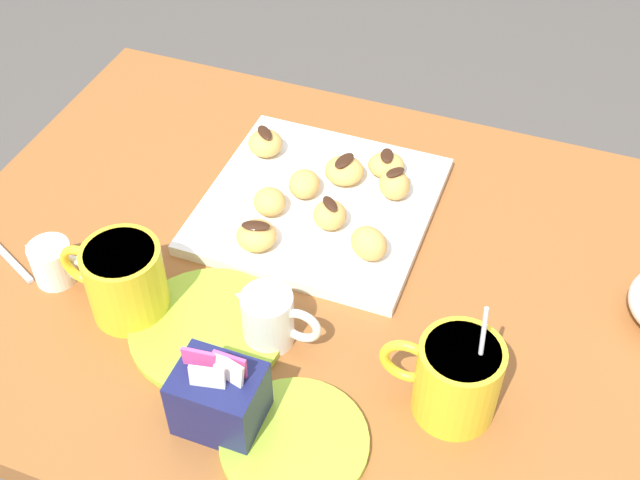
% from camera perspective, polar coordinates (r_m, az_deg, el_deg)
% --- Properties ---
extents(dining_table, '(1.01, 0.74, 0.72)m').
position_cam_1_polar(dining_table, '(1.13, 0.37, -6.99)').
color(dining_table, '#935628').
rests_on(dining_table, ground_plane).
extents(pastry_plate_square, '(0.30, 0.30, 0.02)m').
position_cam_1_polar(pastry_plate_square, '(1.10, -0.09, 2.49)').
color(pastry_plate_square, white).
rests_on(pastry_plate_square, dining_table).
extents(coffee_mug_yellow_left, '(0.13, 0.09, 0.15)m').
position_cam_1_polar(coffee_mug_yellow_left, '(0.87, 9.48, -9.43)').
color(coffee_mug_yellow_left, yellow).
rests_on(coffee_mug_yellow_left, dining_table).
extents(coffee_mug_yellow_right, '(0.13, 0.09, 0.10)m').
position_cam_1_polar(coffee_mug_yellow_right, '(0.98, -13.60, -2.64)').
color(coffee_mug_yellow_right, yellow).
rests_on(coffee_mug_yellow_right, dining_table).
extents(cream_pitcher_white, '(0.10, 0.06, 0.07)m').
position_cam_1_polar(cream_pitcher_white, '(0.93, -3.57, -5.39)').
color(cream_pitcher_white, white).
rests_on(cream_pitcher_white, dining_table).
extents(sugar_caddy, '(0.09, 0.07, 0.11)m').
position_cam_1_polar(sugar_caddy, '(0.87, -7.06, -10.94)').
color(sugar_caddy, '#191E51').
rests_on(sugar_caddy, dining_table).
extents(chocolate_sauce_pitcher, '(0.09, 0.05, 0.06)m').
position_cam_1_polar(chocolate_sauce_pitcher, '(1.05, -18.21, -1.41)').
color(chocolate_sauce_pitcher, white).
rests_on(chocolate_sauce_pitcher, dining_table).
extents(saucer_lime_left, '(0.16, 0.16, 0.01)m').
position_cam_1_polar(saucer_lime_left, '(0.87, -1.81, -13.99)').
color(saucer_lime_left, '#9EC633').
rests_on(saucer_lime_left, dining_table).
extents(saucer_lime_right, '(0.19, 0.19, 0.01)m').
position_cam_1_polar(saucer_lime_right, '(0.97, -7.83, -6.17)').
color(saucer_lime_right, '#9EC633').
rests_on(saucer_lime_right, dining_table).
extents(beignet_0, '(0.05, 0.06, 0.04)m').
position_cam_1_polar(beignet_0, '(1.05, 0.69, 1.77)').
color(beignet_0, '#DBA351').
rests_on(beignet_0, pastry_plate_square).
extents(chocolate_drizzle_0, '(0.03, 0.03, 0.00)m').
position_cam_1_polar(chocolate_drizzle_0, '(1.04, 0.70, 2.57)').
color(chocolate_drizzle_0, '#381E11').
rests_on(chocolate_drizzle_0, beignet_0).
extents(beignet_1, '(0.06, 0.06, 0.03)m').
position_cam_1_polar(beignet_1, '(1.13, 4.66, 5.27)').
color(beignet_1, '#DBA351').
rests_on(beignet_1, pastry_plate_square).
extents(chocolate_drizzle_1, '(0.03, 0.04, 0.00)m').
position_cam_1_polar(chocolate_drizzle_1, '(1.12, 4.71, 5.93)').
color(chocolate_drizzle_1, '#381E11').
rests_on(chocolate_drizzle_1, beignet_1).
extents(beignet_2, '(0.06, 0.06, 0.04)m').
position_cam_1_polar(beignet_2, '(1.10, 5.23, 3.90)').
color(beignet_2, '#DBA351').
rests_on(beignet_2, pastry_plate_square).
extents(chocolate_drizzle_2, '(0.03, 0.03, 0.00)m').
position_cam_1_polar(chocolate_drizzle_2, '(1.08, 5.30, 4.75)').
color(chocolate_drizzle_2, '#381E11').
rests_on(chocolate_drizzle_2, beignet_2).
extents(beignet_3, '(0.06, 0.06, 0.03)m').
position_cam_1_polar(beignet_3, '(1.08, -3.56, 2.70)').
color(beignet_3, '#DBA351').
rests_on(beignet_3, pastry_plate_square).
extents(beignet_4, '(0.07, 0.06, 0.04)m').
position_cam_1_polar(beignet_4, '(1.17, -3.85, 6.80)').
color(beignet_4, '#DBA351').
rests_on(beignet_4, pastry_plate_square).
extents(chocolate_drizzle_4, '(0.04, 0.04, 0.00)m').
position_cam_1_polar(chocolate_drizzle_4, '(1.16, -3.90, 7.53)').
color(chocolate_drizzle_4, '#381E11').
rests_on(chocolate_drizzle_4, beignet_4).
extents(beignet_5, '(0.07, 0.07, 0.03)m').
position_cam_1_polar(beignet_5, '(1.03, -4.46, 0.35)').
color(beignet_5, '#DBA351').
rests_on(beignet_5, pastry_plate_square).
extents(chocolate_drizzle_5, '(0.04, 0.03, 0.00)m').
position_cam_1_polar(chocolate_drizzle_5, '(1.02, -4.52, 1.05)').
color(chocolate_drizzle_5, '#381E11').
rests_on(chocolate_drizzle_5, beignet_5).
extents(beignet_6, '(0.05, 0.06, 0.03)m').
position_cam_1_polar(beignet_6, '(1.10, -1.12, 3.96)').
color(beignet_6, '#DBA351').
rests_on(beignet_6, pastry_plate_square).
extents(beignet_7, '(0.07, 0.07, 0.03)m').
position_cam_1_polar(beignet_7, '(1.12, 1.70, 4.89)').
color(beignet_7, '#DBA351').
rests_on(beignet_7, pastry_plate_square).
extents(chocolate_drizzle_7, '(0.03, 0.04, 0.00)m').
position_cam_1_polar(chocolate_drizzle_7, '(1.11, 1.72, 5.60)').
color(chocolate_drizzle_7, '#381E11').
rests_on(chocolate_drizzle_7, beignet_7).
extents(beignet_8, '(0.07, 0.06, 0.04)m').
position_cam_1_polar(beignet_8, '(1.01, 3.44, -0.24)').
color(beignet_8, '#DBA351').
rests_on(beignet_8, pastry_plate_square).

